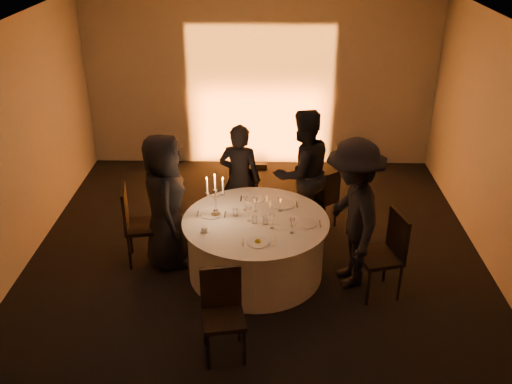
{
  "coord_description": "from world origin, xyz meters",
  "views": [
    {
      "loc": [
        0.14,
        -6.04,
        4.21
      ],
      "look_at": [
        0.0,
        0.2,
        1.05
      ],
      "focal_mm": 40.0,
      "sensor_mm": 36.0,
      "label": 1
    }
  ],
  "objects_px": {
    "guest_left": "(165,201)",
    "guest_back_right": "(302,173)",
    "chair_left": "(136,220)",
    "chair_back_left": "(244,190)",
    "guest_back_left": "(240,179)",
    "coffee_cup": "(204,230)",
    "guest_right": "(352,214)",
    "chair_right": "(387,250)",
    "chair_back_right": "(323,196)",
    "banquet_table": "(256,247)",
    "chair_front": "(222,308)",
    "candelabra": "(216,201)"
  },
  "relations": [
    {
      "from": "chair_left",
      "to": "guest_back_right",
      "type": "xyz_separation_m",
      "value": [
        2.15,
        0.82,
        0.31
      ]
    },
    {
      "from": "guest_left",
      "to": "chair_left",
      "type": "bearing_deg",
      "value": 75.67
    },
    {
      "from": "chair_back_left",
      "to": "chair_back_right",
      "type": "distance_m",
      "value": 1.14
    },
    {
      "from": "chair_left",
      "to": "guest_back_left",
      "type": "height_order",
      "value": "guest_back_left"
    },
    {
      "from": "chair_right",
      "to": "guest_right",
      "type": "xyz_separation_m",
      "value": [
        -0.4,
        0.23,
        0.34
      ]
    },
    {
      "from": "chair_right",
      "to": "chair_front",
      "type": "height_order",
      "value": "chair_right"
    },
    {
      "from": "banquet_table",
      "to": "guest_back_right",
      "type": "relative_size",
      "value": 0.99
    },
    {
      "from": "guest_back_left",
      "to": "coffee_cup",
      "type": "relative_size",
      "value": 14.64
    },
    {
      "from": "banquet_table",
      "to": "chair_right",
      "type": "xyz_separation_m",
      "value": [
        1.55,
        -0.37,
        0.21
      ]
    },
    {
      "from": "guest_back_left",
      "to": "chair_back_left",
      "type": "bearing_deg",
      "value": -87.01
    },
    {
      "from": "guest_left",
      "to": "coffee_cup",
      "type": "bearing_deg",
      "value": -145.1
    },
    {
      "from": "chair_back_right",
      "to": "guest_left",
      "type": "xyz_separation_m",
      "value": [
        -2.08,
        -0.95,
        0.39
      ]
    },
    {
      "from": "chair_front",
      "to": "guest_back_left",
      "type": "height_order",
      "value": "guest_back_left"
    },
    {
      "from": "chair_back_right",
      "to": "guest_left",
      "type": "bearing_deg",
      "value": -11.37
    },
    {
      "from": "guest_back_right",
      "to": "guest_right",
      "type": "distance_m",
      "value": 1.32
    },
    {
      "from": "chair_back_right",
      "to": "guest_back_right",
      "type": "bearing_deg",
      "value": -16.77
    },
    {
      "from": "banquet_table",
      "to": "guest_right",
      "type": "bearing_deg",
      "value": -7.1
    },
    {
      "from": "chair_right",
      "to": "candelabra",
      "type": "height_order",
      "value": "candelabra"
    },
    {
      "from": "chair_left",
      "to": "chair_right",
      "type": "bearing_deg",
      "value": -111.71
    },
    {
      "from": "guest_left",
      "to": "guest_back_left",
      "type": "height_order",
      "value": "guest_left"
    },
    {
      "from": "chair_front",
      "to": "guest_back_right",
      "type": "xyz_separation_m",
      "value": [
        0.92,
        2.48,
        0.37
      ]
    },
    {
      "from": "guest_right",
      "to": "chair_front",
      "type": "bearing_deg",
      "value": -55.89
    },
    {
      "from": "guest_back_right",
      "to": "guest_right",
      "type": "height_order",
      "value": "guest_right"
    },
    {
      "from": "chair_back_left",
      "to": "guest_back_left",
      "type": "distance_m",
      "value": 0.41
    },
    {
      "from": "guest_back_right",
      "to": "coffee_cup",
      "type": "distance_m",
      "value": 1.82
    },
    {
      "from": "chair_back_right",
      "to": "candelabra",
      "type": "xyz_separation_m",
      "value": [
        -1.43,
        -1.07,
        0.47
      ]
    },
    {
      "from": "guest_right",
      "to": "guest_left",
      "type": "bearing_deg",
      "value": -106.32
    },
    {
      "from": "chair_right",
      "to": "guest_back_right",
      "type": "xyz_separation_m",
      "value": [
        -0.93,
        1.43,
        0.31
      ]
    },
    {
      "from": "guest_back_right",
      "to": "guest_right",
      "type": "relative_size",
      "value": 0.97
    },
    {
      "from": "coffee_cup",
      "to": "candelabra",
      "type": "bearing_deg",
      "value": 75.7
    },
    {
      "from": "chair_front",
      "to": "guest_right",
      "type": "relative_size",
      "value": 0.51
    },
    {
      "from": "guest_right",
      "to": "coffee_cup",
      "type": "relative_size",
      "value": 17.11
    },
    {
      "from": "guest_left",
      "to": "candelabra",
      "type": "xyz_separation_m",
      "value": [
        0.65,
        -0.12,
        0.08
      ]
    },
    {
      "from": "guest_left",
      "to": "guest_back_right",
      "type": "height_order",
      "value": "guest_back_right"
    },
    {
      "from": "banquet_table",
      "to": "chair_back_left",
      "type": "height_order",
      "value": "chair_back_left"
    },
    {
      "from": "guest_left",
      "to": "guest_back_right",
      "type": "xyz_separation_m",
      "value": [
        1.76,
        0.84,
        0.02
      ]
    },
    {
      "from": "banquet_table",
      "to": "chair_left",
      "type": "relative_size",
      "value": 1.68
    },
    {
      "from": "chair_left",
      "to": "guest_right",
      "type": "height_order",
      "value": "guest_right"
    },
    {
      "from": "chair_front",
      "to": "guest_right",
      "type": "height_order",
      "value": "guest_right"
    },
    {
      "from": "coffee_cup",
      "to": "guest_left",
      "type": "bearing_deg",
      "value": 136.21
    },
    {
      "from": "banquet_table",
      "to": "chair_back_right",
      "type": "bearing_deg",
      "value": 51.45
    },
    {
      "from": "chair_back_right",
      "to": "candelabra",
      "type": "distance_m",
      "value": 1.85
    },
    {
      "from": "chair_back_right",
      "to": "chair_right",
      "type": "xyz_separation_m",
      "value": [
        0.61,
        -1.54,
        0.1
      ]
    },
    {
      "from": "guest_back_right",
      "to": "chair_left",
      "type": "bearing_deg",
      "value": -9.36
    },
    {
      "from": "chair_back_left",
      "to": "coffee_cup",
      "type": "height_order",
      "value": "chair_back_left"
    },
    {
      "from": "chair_right",
      "to": "guest_right",
      "type": "height_order",
      "value": "guest_right"
    },
    {
      "from": "chair_back_right",
      "to": "guest_left",
      "type": "distance_m",
      "value": 2.31
    },
    {
      "from": "candelabra",
      "to": "chair_back_right",
      "type": "bearing_deg",
      "value": 36.87
    },
    {
      "from": "banquet_table",
      "to": "guest_back_left",
      "type": "height_order",
      "value": "guest_back_left"
    },
    {
      "from": "chair_back_right",
      "to": "chair_front",
      "type": "height_order",
      "value": "chair_front"
    }
  ]
}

